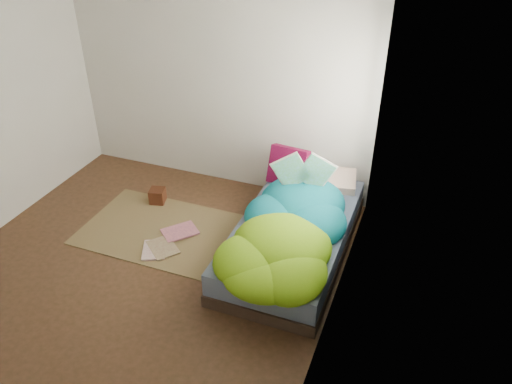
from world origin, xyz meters
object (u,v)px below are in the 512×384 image
pillow_magenta (288,166)px  wooden_box (158,196)px  open_book (304,163)px  bed (293,237)px  floor_book_b (175,225)px  floor_book_a (143,250)px

pillow_magenta → wooden_box: size_ratio=2.51×
wooden_box → open_book: bearing=0.7°
bed → floor_book_b: bearing=-176.7°
pillow_magenta → wooden_box: 1.51m
floor_book_a → floor_book_b: bearing=52.6°
open_book → wooden_box: bearing=164.5°
open_book → wooden_box: (-1.66, -0.02, -0.74)m
wooden_box → floor_book_b: bearing=-40.4°
floor_book_a → pillow_magenta: bearing=23.2°
bed → open_book: open_book is taller
bed → wooden_box: (-1.67, 0.28, -0.08)m
bed → open_book: size_ratio=4.06×
open_book → floor_book_b: size_ratio=1.44×
wooden_box → floor_book_a: wooden_box is taller
pillow_magenta → open_book: (0.27, -0.37, 0.29)m
pillow_magenta → floor_book_b: pillow_magenta is taller
wooden_box → pillow_magenta: bearing=15.8°
wooden_box → bed: bearing=-9.5°
bed → wooden_box: 1.70m
pillow_magenta → floor_book_b: size_ratio=1.17×
floor_book_b → bed: bearing=44.2°
pillow_magenta → floor_book_a: (-1.08, -1.22, -0.52)m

